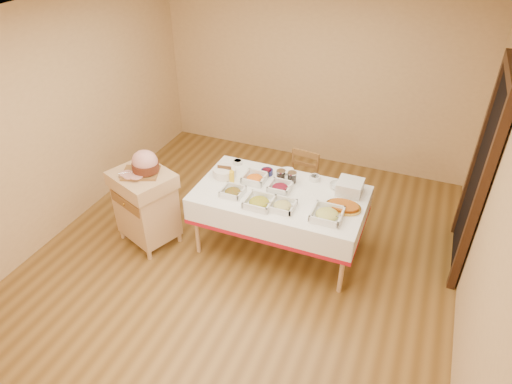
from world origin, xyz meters
TOP-DOWN VIEW (x-y plane):
  - room_shell at (0.00, 0.00)m, footprint 5.00×5.00m
  - doorway at (2.20, 0.90)m, footprint 0.09×1.10m
  - dining_table at (0.30, 0.30)m, footprint 1.82×1.02m
  - butcher_cart at (-1.15, -0.14)m, footprint 0.80×0.73m
  - dining_chair at (0.31, 1.02)m, footprint 0.41×0.39m
  - ham_on_board at (-1.11, -0.11)m, footprint 0.41×0.39m
  - serving_dish_a at (-0.16, 0.08)m, footprint 0.23×0.23m
  - serving_dish_b at (0.17, 0.01)m, footprint 0.28×0.28m
  - serving_dish_c at (0.41, 0.04)m, footprint 0.25×0.25m
  - serving_dish_d at (0.88, 0.06)m, footprint 0.30×0.30m
  - serving_dish_e at (-0.04, 0.41)m, footprint 0.26×0.25m
  - serving_dish_f at (0.28, 0.35)m, footprint 0.25×0.23m
  - small_bowl_left at (-0.37, 0.68)m, footprint 0.11×0.11m
  - small_bowl_mid at (0.03, 0.60)m, footprint 0.14×0.14m
  - small_bowl_right at (0.57, 0.68)m, footprint 0.12×0.12m
  - bowl_white_imported at (0.23, 0.72)m, footprint 0.19×0.19m
  - bowl_small_imported at (0.84, 0.62)m, footprint 0.21×0.21m
  - preserve_jar_left at (0.22, 0.53)m, footprint 0.10×0.10m
  - preserve_jar_right at (0.35, 0.54)m, footprint 0.10×0.10m
  - mustard_bottle at (-0.27, 0.30)m, footprint 0.05×0.05m
  - bread_basket at (-0.40, 0.39)m, footprint 0.26×0.26m
  - plate_stack at (0.98, 0.58)m, footprint 0.26×0.26m
  - brass_platter at (0.99, 0.28)m, footprint 0.36×0.26m

SIDE VIEW (x-z plane):
  - dining_chair at x=0.31m, z-range 0.01..0.86m
  - butcher_cart at x=-1.15m, z-range 0.06..0.98m
  - dining_table at x=0.30m, z-range 0.22..0.98m
  - bowl_white_imported at x=0.23m, z-range 0.76..0.80m
  - brass_platter at x=0.99m, z-range 0.76..0.81m
  - bowl_small_imported at x=0.84m, z-range 0.76..0.81m
  - small_bowl_left at x=-0.37m, z-range 0.76..0.81m
  - serving_dish_a at x=-0.16m, z-range 0.74..0.84m
  - serving_dish_c at x=0.41m, z-range 0.74..0.84m
  - small_bowl_mid at x=0.03m, z-range 0.76..0.82m
  - small_bowl_right at x=0.57m, z-range 0.76..0.82m
  - serving_dish_f at x=0.28m, z-range 0.74..0.85m
  - serving_dish_b at x=0.17m, z-range 0.74..0.85m
  - serving_dish_e at x=-0.04m, z-range 0.74..0.86m
  - serving_dish_d at x=0.88m, z-range 0.74..0.85m
  - bread_basket at x=-0.40m, z-range 0.75..0.87m
  - preserve_jar_left at x=0.22m, z-range 0.75..0.88m
  - preserve_jar_right at x=0.35m, z-range 0.75..0.88m
  - plate_stack at x=0.98m, z-range 0.76..0.90m
  - mustard_bottle at x=-0.27m, z-range 0.75..0.92m
  - ham_on_board at x=-1.11m, z-range 0.89..1.16m
  - doorway at x=2.20m, z-range 0.01..2.21m
  - room_shell at x=0.00m, z-range -1.20..3.80m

